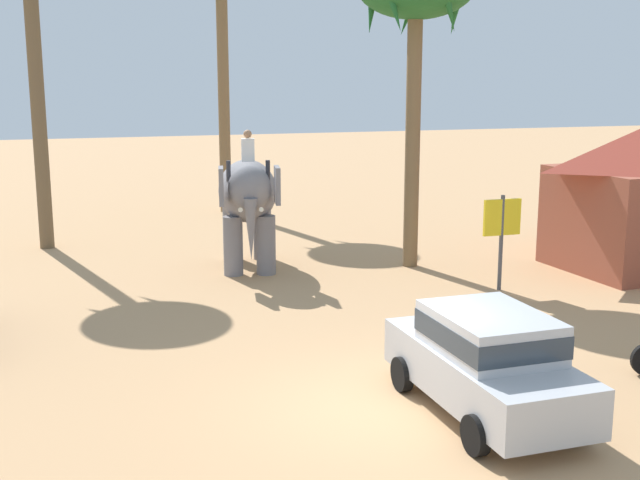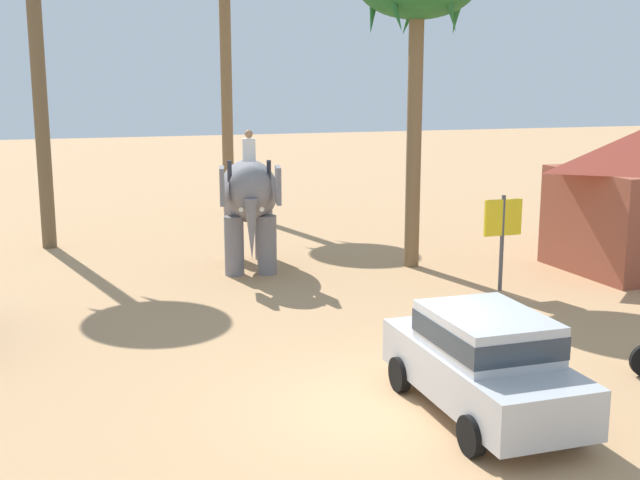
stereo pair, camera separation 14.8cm
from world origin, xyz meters
The scene contains 4 objects.
ground_plane centered at (0.00, 0.00, 0.00)m, with size 120.00×120.00×0.00m, color tan.
car_sedan_foreground centered at (1.52, -0.74, 0.93)m, with size 1.92×4.12×1.70m.
elephant_with_mahout centered at (0.16, 10.13, 1.99)m, with size 2.20×4.00×3.88m.
signboard_yellow centered at (5.63, 5.98, 1.69)m, with size 1.00×0.10×2.40m.
Camera 1 is at (-4.72, -11.65, 5.34)m, focal length 46.10 mm.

